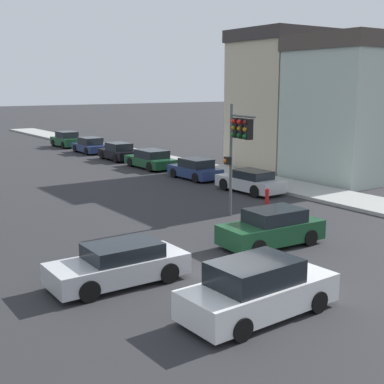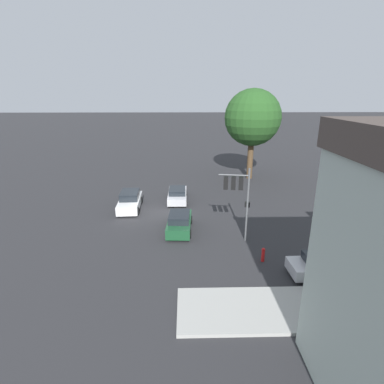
{
  "view_description": "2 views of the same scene",
  "coord_description": "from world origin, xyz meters",
  "views": [
    {
      "loc": [
        -10.07,
        -12.38,
        6.09
      ],
      "look_at": [
        1.0,
        3.62,
        2.19
      ],
      "focal_mm": 50.0,
      "sensor_mm": 36.0,
      "label": 1
    },
    {
      "loc": [
        24.52,
        2.66,
        9.9
      ],
      "look_at": [
        1.66,
        3.22,
        2.39
      ],
      "focal_mm": 28.0,
      "sensor_mm": 36.0,
      "label": 2
    }
  ],
  "objects": [
    {
      "name": "parked_car_0",
      "position": [
        9.95,
        10.66,
        0.64
      ],
      "size": [
        1.92,
        4.34,
        1.31
      ],
      "rotation": [
        0.0,
        0.0,
        1.6
      ],
      "color": "#B7B7BC",
      "rests_on": "ground_plane"
    },
    {
      "name": "parked_car_2",
      "position": [
        9.85,
        21.82,
        0.67
      ],
      "size": [
        2.07,
        4.76,
        1.39
      ],
      "rotation": [
        0.0,
        0.0,
        1.57
      ],
      "color": "#194728",
      "rests_on": "ground_plane"
    },
    {
      "name": "parked_car_1",
      "position": [
        9.9,
        16.13,
        0.64
      ],
      "size": [
        1.92,
        4.04,
        1.36
      ],
      "rotation": [
        0.0,
        0.0,
        1.59
      ],
      "color": "navy",
      "rests_on": "ground_plane"
    },
    {
      "name": "traffic_signal",
      "position": [
        5.32,
        6.21,
        3.77
      ],
      "size": [
        0.62,
        2.22,
        5.25
      ],
      "rotation": [
        0.0,
        0.0,
        2.98
      ],
      "color": "#515456",
      "rests_on": "ground_plane"
    },
    {
      "name": "ground_plane",
      "position": [
        0.0,
        0.0,
        0.0
      ],
      "size": [
        300.0,
        300.0,
        0.0
      ],
      "primitive_type": "plane",
      "color": "#28282B"
    },
    {
      "name": "parked_car_3",
      "position": [
        9.85,
        27.14,
        0.68
      ],
      "size": [
        1.91,
        4.17,
        1.45
      ],
      "rotation": [
        0.0,
        0.0,
        1.56
      ],
      "color": "black",
      "rests_on": "ground_plane"
    },
    {
      "name": "crossing_car_0",
      "position": [
        3.77,
        2.22,
        0.68
      ],
      "size": [
        4.19,
        1.99,
        1.43
      ],
      "rotation": [
        0.0,
        0.0,
        3.09
      ],
      "color": "#194728",
      "rests_on": "ground_plane"
    },
    {
      "name": "crossing_car_1",
      "position": [
        -2.94,
        1.91,
        0.62
      ],
      "size": [
        4.33,
        1.88,
        1.29
      ],
      "rotation": [
        0.0,
        0.0,
        3.13
      ],
      "color": "#B7B7BC",
      "rests_on": "ground_plane"
    },
    {
      "name": "rowhouse_backdrop",
      "position": [
        18.15,
        13.52,
        4.84
      ],
      "size": [
        7.59,
        12.22,
        9.97
      ],
      "color": "#ADBCB2",
      "rests_on": "ground_plane"
    },
    {
      "name": "parked_car_5",
      "position": [
        9.99,
        38.74,
        0.73
      ],
      "size": [
        2.0,
        4.11,
        1.56
      ],
      "rotation": [
        0.0,
        0.0,
        1.59
      ],
      "color": "#194728",
      "rests_on": "ground_plane"
    },
    {
      "name": "fire_hydrant",
      "position": [
        8.31,
        7.45,
        0.49
      ],
      "size": [
        0.22,
        0.22,
        0.92
      ],
      "color": "red",
      "rests_on": "ground_plane"
    },
    {
      "name": "sidewalk_strip",
      "position": [
        12.76,
        32.25,
        0.09
      ],
      "size": [
        3.23,
        60.0,
        0.18
      ],
      "color": "#9E9E99",
      "rests_on": "ground_plane"
    },
    {
      "name": "crossing_car_2",
      "position": [
        -0.97,
        -2.32,
        0.73
      ],
      "size": [
        4.56,
        2.02,
        1.57
      ],
      "rotation": [
        0.0,
        0.0,
        0.04
      ],
      "color": "silver",
      "rests_on": "ground_plane"
    },
    {
      "name": "parked_car_4",
      "position": [
        9.9,
        32.88,
        0.68
      ],
      "size": [
        1.97,
        4.23,
        1.44
      ],
      "rotation": [
        0.0,
        0.0,
        1.56
      ],
      "color": "navy",
      "rests_on": "ground_plane"
    }
  ]
}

